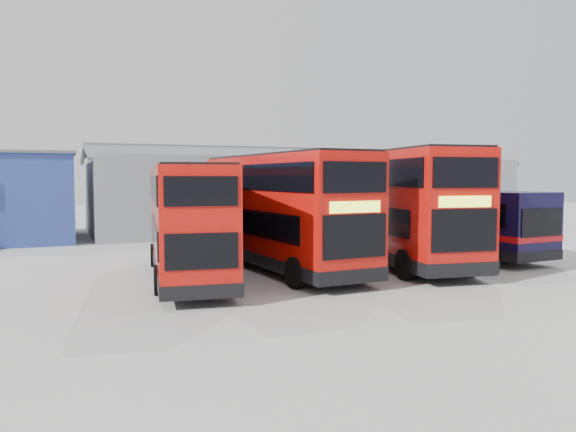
{
  "coord_description": "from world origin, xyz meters",
  "views": [
    {
      "loc": [
        -8.95,
        -18.27,
        3.73
      ],
      "look_at": [
        -0.04,
        3.19,
        2.1
      ],
      "focal_mm": 35.0,
      "sensor_mm": 36.0,
      "label": 1
    }
  ],
  "objects_px": {
    "double_decker_centre": "(281,213)",
    "double_decker_right": "(393,208)",
    "maintenance_shed": "(301,192)",
    "double_decker_left": "(187,223)",
    "single_decker_blue": "(442,222)"
  },
  "relations": [
    {
      "from": "maintenance_shed",
      "to": "double_decker_left",
      "type": "height_order",
      "value": "maintenance_shed"
    },
    {
      "from": "maintenance_shed",
      "to": "single_decker_blue",
      "type": "relative_size",
      "value": 2.63
    },
    {
      "from": "double_decker_centre",
      "to": "single_decker_blue",
      "type": "relative_size",
      "value": 0.95
    },
    {
      "from": "maintenance_shed",
      "to": "double_decker_right",
      "type": "xyz_separation_m",
      "value": [
        -3.5,
        -17.69,
        -0.21
      ]
    },
    {
      "from": "maintenance_shed",
      "to": "double_decker_centre",
      "type": "height_order",
      "value": "maintenance_shed"
    },
    {
      "from": "single_decker_blue",
      "to": "double_decker_left",
      "type": "bearing_deg",
      "value": 6.09
    },
    {
      "from": "double_decker_centre",
      "to": "double_decker_left",
      "type": "bearing_deg",
      "value": -172.06
    },
    {
      "from": "double_decker_right",
      "to": "single_decker_blue",
      "type": "relative_size",
      "value": 1.0
    },
    {
      "from": "double_decker_right",
      "to": "double_decker_centre",
      "type": "bearing_deg",
      "value": -174.15
    },
    {
      "from": "double_decker_left",
      "to": "double_decker_right",
      "type": "xyz_separation_m",
      "value": [
        9.08,
        0.59,
        0.33
      ]
    },
    {
      "from": "maintenance_shed",
      "to": "single_decker_blue",
      "type": "bearing_deg",
      "value": -88.21
    },
    {
      "from": "double_decker_centre",
      "to": "double_decker_right",
      "type": "height_order",
      "value": "double_decker_right"
    },
    {
      "from": "double_decker_left",
      "to": "maintenance_shed",
      "type": "bearing_deg",
      "value": -116.78
    },
    {
      "from": "double_decker_right",
      "to": "single_decker_blue",
      "type": "distance_m",
      "value": 4.45
    },
    {
      "from": "double_decker_left",
      "to": "double_decker_centre",
      "type": "height_order",
      "value": "double_decker_centre"
    }
  ]
}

